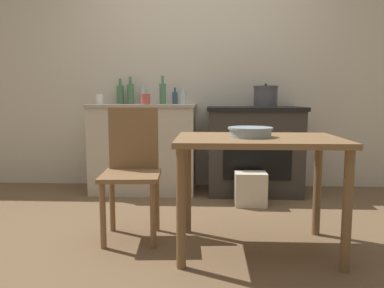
# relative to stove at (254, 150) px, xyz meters

# --- Properties ---
(ground_plane) EXTENTS (14.00, 14.00, 0.00)m
(ground_plane) POSITION_rel_stove_xyz_m (-0.61, -1.25, -0.45)
(ground_plane) COLOR brown
(wall_back) EXTENTS (8.00, 0.07, 2.55)m
(wall_back) POSITION_rel_stove_xyz_m (-0.61, 0.34, 0.82)
(wall_back) COLOR beige
(wall_back) RESTS_ON ground_plane
(counter_cabinet) EXTENTS (1.10, 0.61, 0.93)m
(counter_cabinet) POSITION_rel_stove_xyz_m (-1.16, 0.02, 0.01)
(counter_cabinet) COLOR beige
(counter_cabinet) RESTS_ON ground_plane
(stove) EXTENTS (0.98, 0.64, 0.90)m
(stove) POSITION_rel_stove_xyz_m (0.00, 0.00, 0.00)
(stove) COLOR #38332D
(stove) RESTS_ON ground_plane
(work_table) EXTENTS (1.04, 0.69, 0.74)m
(work_table) POSITION_rel_stove_xyz_m (-0.15, -1.52, 0.18)
(work_table) COLOR olive
(work_table) RESTS_ON ground_plane
(chair) EXTENTS (0.43, 0.43, 0.92)m
(chair) POSITION_rel_stove_xyz_m (-1.01, -1.30, 0.04)
(chair) COLOR olive
(chair) RESTS_ON ground_plane
(flour_sack) EXTENTS (0.29, 0.20, 0.31)m
(flour_sack) POSITION_rel_stove_xyz_m (-0.08, -0.50, -0.30)
(flour_sack) COLOR beige
(flour_sack) RESTS_ON ground_plane
(stock_pot) EXTENTS (0.25, 0.25, 0.24)m
(stock_pot) POSITION_rel_stove_xyz_m (0.11, 0.02, 0.56)
(stock_pot) COLOR #4C4C51
(stock_pot) RESTS_ON stove
(mixing_bowl_large) EXTENTS (0.28, 0.28, 0.06)m
(mixing_bowl_large) POSITION_rel_stove_xyz_m (-0.20, -1.51, 0.33)
(mixing_bowl_large) COLOR #93A8B2
(mixing_bowl_large) RESTS_ON work_table
(bottle_far_left) EXTENTS (0.07, 0.07, 0.30)m
(bottle_far_left) POSITION_rel_stove_xyz_m (-0.96, 0.08, 0.59)
(bottle_far_left) COLOR #517F5B
(bottle_far_left) RESTS_ON counter_cabinet
(bottle_left) EXTENTS (0.06, 0.06, 0.21)m
(bottle_left) POSITION_rel_stove_xyz_m (-1.20, 0.24, 0.56)
(bottle_left) COLOR silver
(bottle_left) RESTS_ON counter_cabinet
(bottle_mid_left) EXTENTS (0.08, 0.08, 0.30)m
(bottle_mid_left) POSITION_rel_stove_xyz_m (-1.33, 0.19, 0.59)
(bottle_mid_left) COLOR #517F5B
(bottle_mid_left) RESTS_ON counter_cabinet
(bottle_center_left) EXTENTS (0.06, 0.06, 0.18)m
(bottle_center_left) POSITION_rel_stove_xyz_m (-0.84, 0.21, 0.54)
(bottle_center_left) COLOR #3D5675
(bottle_center_left) RESTS_ON counter_cabinet
(bottle_center) EXTENTS (0.08, 0.08, 0.28)m
(bottle_center) POSITION_rel_stove_xyz_m (-1.45, 0.21, 0.58)
(bottle_center) COLOR #517F5B
(bottle_center) RESTS_ON counter_cabinet
(bottle_center_right) EXTENTS (0.07, 0.07, 0.18)m
(bottle_center_right) POSITION_rel_stove_xyz_m (-0.74, 0.07, 0.54)
(bottle_center_right) COLOR silver
(bottle_center_right) RESTS_ON counter_cabinet
(cup_mid_right) EXTENTS (0.08, 0.08, 0.10)m
(cup_mid_right) POSITION_rel_stove_xyz_m (-1.59, -0.11, 0.52)
(cup_mid_right) COLOR silver
(cup_mid_right) RESTS_ON counter_cabinet
(cup_right) EXTENTS (0.09, 0.09, 0.10)m
(cup_right) POSITION_rel_stove_xyz_m (-1.10, -0.18, 0.53)
(cup_right) COLOR #B74C42
(cup_right) RESTS_ON counter_cabinet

